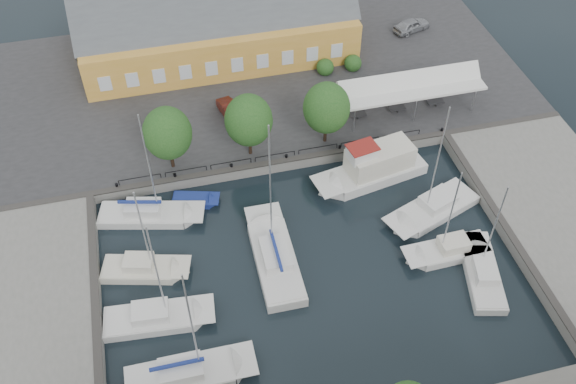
% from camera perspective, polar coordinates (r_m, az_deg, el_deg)
% --- Properties ---
extents(ground, '(140.00, 140.00, 0.00)m').
position_cam_1_polar(ground, '(51.29, 1.63, -5.86)').
color(ground, black).
rests_on(ground, ground).
extents(north_quay, '(56.00, 26.00, 1.00)m').
position_cam_1_polar(north_quay, '(67.17, -3.57, 9.60)').
color(north_quay, '#2D2D30').
rests_on(north_quay, ground).
extents(west_quay, '(12.00, 24.00, 1.00)m').
position_cam_1_polar(west_quay, '(50.58, -23.05, -11.56)').
color(west_quay, slate).
rests_on(west_quay, ground).
extents(east_quay, '(12.00, 24.00, 1.00)m').
position_cam_1_polar(east_quay, '(57.93, 23.72, -2.42)').
color(east_quay, slate).
rests_on(east_quay, ground).
extents(quay_edge_fittings, '(56.00, 24.72, 0.40)m').
position_cam_1_polar(quay_edge_fittings, '(53.45, 0.35, -1.26)').
color(quay_edge_fittings, '#383533').
rests_on(quay_edge_fittings, north_quay).
extents(warehouse, '(28.56, 14.00, 9.55)m').
position_cam_1_polar(warehouse, '(69.09, -6.81, 14.43)').
color(warehouse, gold).
rests_on(warehouse, north_quay).
extents(tent_canopy, '(14.00, 4.00, 2.83)m').
position_cam_1_polar(tent_canopy, '(62.33, 10.79, 9.15)').
color(tent_canopy, white).
rests_on(tent_canopy, north_quay).
extents(quay_trees, '(18.20, 4.20, 6.30)m').
position_cam_1_polar(quay_trees, '(55.67, -3.52, 6.38)').
color(quay_trees, black).
rests_on(quay_trees, north_quay).
extents(car_silver, '(4.67, 2.97, 1.48)m').
position_cam_1_polar(car_silver, '(75.23, 10.94, 14.36)').
color(car_silver, '#A5A7AD').
rests_on(car_silver, north_quay).
extents(car_red, '(2.25, 4.20, 1.31)m').
position_cam_1_polar(car_red, '(61.91, -5.16, 7.18)').
color(car_red, '#571C14').
rests_on(car_red, north_quay).
extents(center_sailboat, '(3.21, 10.28, 13.79)m').
position_cam_1_polar(center_sailboat, '(50.78, -1.18, -5.92)').
color(center_sailboat, silver).
rests_on(center_sailboat, ground).
extents(trawler, '(10.77, 4.94, 5.00)m').
position_cam_1_polar(trawler, '(57.11, 7.61, 2.03)').
color(trawler, silver).
rests_on(trawler, ground).
extents(east_boat_a, '(9.10, 5.74, 12.30)m').
position_cam_1_polar(east_boat_a, '(55.62, 12.76, -1.55)').
color(east_boat_a, silver).
rests_on(east_boat_a, ground).
extents(east_boat_b, '(7.19, 2.50, 9.88)m').
position_cam_1_polar(east_boat_b, '(52.87, 14.05, -5.19)').
color(east_boat_b, silver).
rests_on(east_boat_b, ground).
extents(east_boat_c, '(4.15, 7.84, 9.83)m').
position_cam_1_polar(east_boat_c, '(52.11, 16.86, -7.09)').
color(east_boat_c, silver).
rests_on(east_boat_c, ground).
extents(west_boat_a, '(9.15, 4.56, 11.73)m').
position_cam_1_polar(west_boat_a, '(55.04, -12.25, -2.06)').
color(west_boat_a, silver).
rests_on(west_boat_a, ground).
extents(west_boat_b, '(7.16, 4.02, 9.61)m').
position_cam_1_polar(west_boat_b, '(51.43, -12.66, -6.80)').
color(west_boat_b, silver).
rests_on(west_boat_b, ground).
extents(west_boat_c, '(8.32, 3.33, 11.01)m').
position_cam_1_polar(west_boat_c, '(48.63, -11.60, -10.99)').
color(west_boat_c, silver).
rests_on(west_boat_c, ground).
extents(west_boat_d, '(9.11, 2.85, 12.00)m').
position_cam_1_polar(west_boat_d, '(45.92, -8.90, -15.78)').
color(west_boat_d, silver).
rests_on(west_boat_d, ground).
extents(launch_nw, '(4.30, 2.65, 0.88)m').
position_cam_1_polar(launch_nw, '(55.73, -8.26, -0.82)').
color(launch_nw, navy).
rests_on(launch_nw, ground).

